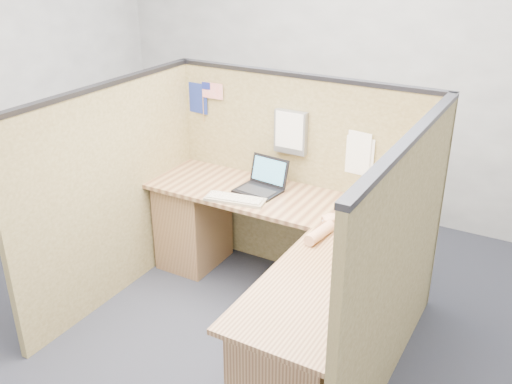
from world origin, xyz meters
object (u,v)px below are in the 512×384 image
Objects in this scene: keyboard at (235,199)px; mouse at (330,221)px; l_desk at (276,272)px; laptop at (262,182)px.

keyboard is 4.11× the size of mouse.
l_desk is at bearing -34.38° from keyboard.
laptop is at bearing 66.06° from keyboard.
mouse reaches higher than l_desk.
l_desk is 0.49m from mouse.
l_desk is 0.70m from laptop.
mouse is at bearing 34.35° from l_desk.
mouse is at bearing -15.97° from laptop.
keyboard reaches higher than l_desk.
laptop is (-0.36, 0.45, 0.39)m from l_desk.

